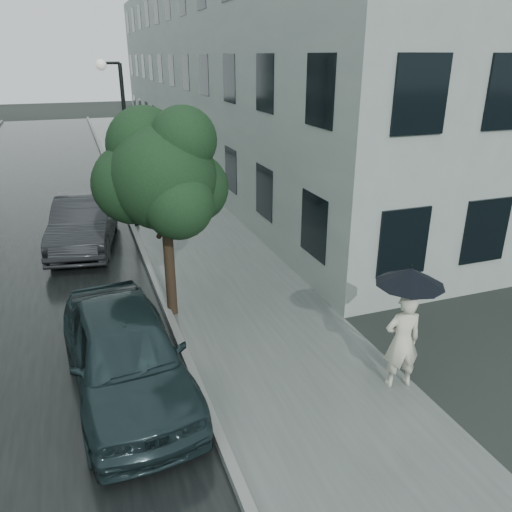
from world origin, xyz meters
name	(u,v)px	position (x,y,z in m)	size (l,w,h in m)	color
ground	(286,376)	(0.00, 0.00, 0.00)	(120.00, 120.00, 0.00)	black
sidewalk	(171,202)	(0.25, 12.00, 0.00)	(3.50, 60.00, 0.01)	slate
kerb_near	(123,204)	(-1.57, 12.00, 0.07)	(0.15, 60.00, 0.15)	slate
asphalt_road	(23,216)	(-5.08, 12.00, 0.00)	(6.85, 60.00, 0.00)	black
building_near	(238,72)	(5.47, 19.50, 4.50)	(7.02, 36.00, 9.00)	#94A29B
pedestrian	(402,341)	(1.70, -0.89, 0.87)	(0.63, 0.41, 1.73)	beige
umbrella	(411,277)	(1.73, -0.86, 2.03)	(1.17, 1.17, 1.29)	black
street_tree	(162,175)	(-1.45, 3.08, 3.08)	(2.78, 2.53, 4.44)	#332619
lamp_post	(122,136)	(-1.60, 9.51, 2.97)	(0.84, 0.38, 5.20)	black
car_near	(125,353)	(-2.68, 0.50, 0.76)	(1.78, 4.42, 1.51)	#1B2B2F
car_far	(84,222)	(-3.05, 8.01, 0.75)	(1.56, 4.49, 1.48)	#222427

